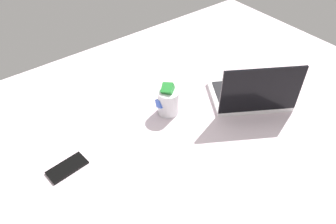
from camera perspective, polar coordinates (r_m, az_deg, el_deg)
bed_mattress at (r=148.79cm, az=5.88°, el=-0.65°), size 180.00×140.00×18.00cm
laptop at (r=143.57cm, az=14.67°, el=3.17°), size 40.12×36.65×23.00cm
snack_cup at (r=132.72cm, az=-0.04°, el=1.99°), size 9.62×9.10×14.54cm
cell_phone at (r=121.32cm, az=-17.54°, el=-9.42°), size 14.68×8.33×0.80cm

